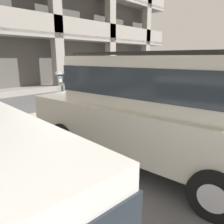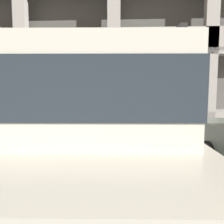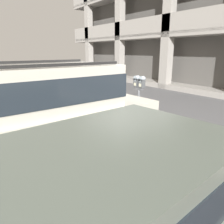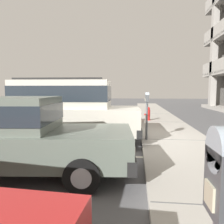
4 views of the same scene
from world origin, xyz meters
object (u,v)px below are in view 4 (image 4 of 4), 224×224
object	(u,v)px
silver_suv	(65,109)
dark_hatchback	(13,134)
red_sedan	(79,108)
parking_meter_near	(147,105)
fire_hydrant	(148,114)

from	to	relation	value
silver_suv	dark_hatchback	world-z (taller)	silver_suv
red_sedan	parking_meter_near	distance (m)	4.50
red_sedan	fire_hydrant	bearing A→B (deg)	115.50
dark_hatchback	red_sedan	bearing A→B (deg)	177.43
parking_meter_near	fire_hydrant	distance (m)	4.66
dark_hatchback	fire_hydrant	bearing A→B (deg)	152.54
dark_hatchback	fire_hydrant	xyz separation A→B (m)	(-7.48, 3.03, -0.36)
dark_hatchback	fire_hydrant	distance (m)	8.08
dark_hatchback	parking_meter_near	distance (m)	4.00
red_sedan	fire_hydrant	distance (m)	3.60
fire_hydrant	parking_meter_near	bearing A→B (deg)	-3.71
red_sedan	fire_hydrant	xyz separation A→B (m)	(-1.30, 3.34, -0.36)
silver_suv	fire_hydrant	bearing A→B (deg)	145.36
dark_hatchback	parking_meter_near	xyz separation A→B (m)	(-2.89, 2.73, 0.41)
dark_hatchback	parking_meter_near	size ratio (longest dim) A/B	3.11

